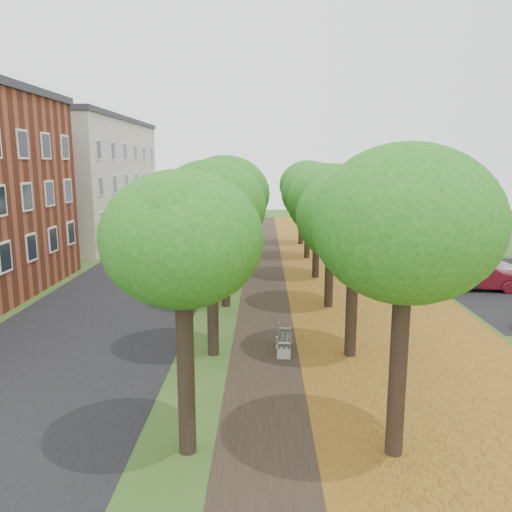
{
  "coord_description": "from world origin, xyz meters",
  "views": [
    {
      "loc": [
        -0.43,
        -10.61,
        6.68
      ],
      "look_at": [
        -0.79,
        11.45,
        2.5
      ],
      "focal_mm": 35.0,
      "sensor_mm": 36.0,
      "label": 1
    }
  ],
  "objects_px": {
    "bench": "(283,340)",
    "car_white": "(482,269)",
    "car_grey": "(478,275)",
    "car_red": "(480,276)"
  },
  "relations": [
    {
      "from": "car_red",
      "to": "car_grey",
      "type": "bearing_deg",
      "value": 9.21
    },
    {
      "from": "bench",
      "to": "car_grey",
      "type": "height_order",
      "value": "car_grey"
    },
    {
      "from": "bench",
      "to": "car_white",
      "type": "xyz_separation_m",
      "value": [
        11.69,
        10.85,
        0.31
      ]
    },
    {
      "from": "car_grey",
      "to": "car_white",
      "type": "relative_size",
      "value": 0.97
    },
    {
      "from": "car_red",
      "to": "car_grey",
      "type": "xyz_separation_m",
      "value": [
        0.0,
        0.22,
        -0.0
      ]
    },
    {
      "from": "car_grey",
      "to": "bench",
      "type": "bearing_deg",
      "value": 129.03
    },
    {
      "from": "car_red",
      "to": "car_white",
      "type": "xyz_separation_m",
      "value": [
        0.95,
        1.9,
        -0.02
      ]
    },
    {
      "from": "bench",
      "to": "car_red",
      "type": "relative_size",
      "value": 0.38
    },
    {
      "from": "car_grey",
      "to": "car_white",
      "type": "xyz_separation_m",
      "value": [
        0.95,
        1.68,
        -0.01
      ]
    },
    {
      "from": "bench",
      "to": "car_white",
      "type": "relative_size",
      "value": 0.33
    }
  ]
}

